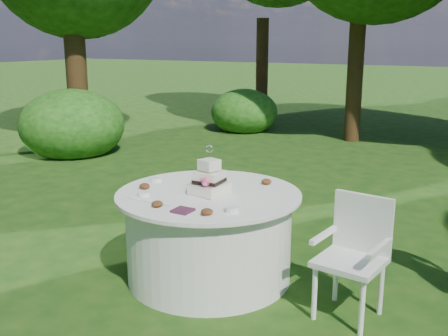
{
  "coord_description": "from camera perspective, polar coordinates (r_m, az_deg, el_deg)",
  "views": [
    {
      "loc": [
        2.21,
        -3.6,
        2.02
      ],
      "look_at": [
        0.15,
        0.0,
        1.0
      ],
      "focal_mm": 42.0,
      "sensor_mm": 36.0,
      "label": 1
    }
  ],
  "objects": [
    {
      "name": "chair",
      "position": [
        4.03,
        14.08,
        -8.44
      ],
      "size": [
        0.51,
        0.5,
        0.91
      ],
      "color": "silver",
      "rests_on": "ground"
    },
    {
      "name": "petal_cups",
      "position": [
        4.26,
        -3.18,
        -2.93
      ],
      "size": [
        0.94,
        1.1,
        0.05
      ],
      "color": "#562D16",
      "rests_on": "table"
    },
    {
      "name": "napkins",
      "position": [
        3.93,
        -4.52,
        -4.64
      ],
      "size": [
        0.14,
        0.14,
        0.02
      ],
      "primitive_type": "cube",
      "color": "#4B2038",
      "rests_on": "table"
    },
    {
      "name": "cake",
      "position": [
        4.33,
        -1.61,
        -1.41
      ],
      "size": [
        0.3,
        0.3,
        0.41
      ],
      "color": "white",
      "rests_on": "table"
    },
    {
      "name": "table",
      "position": [
        4.53,
        -1.66,
        -7.31
      ],
      "size": [
        1.56,
        1.56,
        0.77
      ],
      "color": "silver",
      "rests_on": "ground"
    },
    {
      "name": "ground",
      "position": [
        4.68,
        -1.63,
        -11.75
      ],
      "size": [
        80.0,
        80.0,
        0.0
      ],
      "primitive_type": "plane",
      "color": "#153B10",
      "rests_on": "ground"
    },
    {
      "name": "votives",
      "position": [
        4.32,
        -5.37,
        -2.78
      ],
      "size": [
        1.1,
        0.51,
        0.04
      ],
      "color": "white",
      "rests_on": "table"
    },
    {
      "name": "feather_plume",
      "position": [
        4.21,
        -8.28,
        -3.5
      ],
      "size": [
        0.48,
        0.07,
        0.01
      ],
      "primitive_type": "ellipsoid",
      "color": "white",
      "rests_on": "table"
    }
  ]
}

